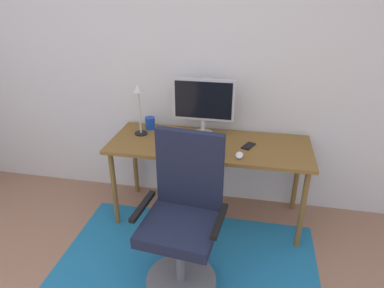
# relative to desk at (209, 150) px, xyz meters

# --- Properties ---
(wall_back) EXTENTS (6.00, 0.10, 2.60)m
(wall_back) POSITION_rel_desk_xyz_m (-0.12, 0.39, 0.62)
(wall_back) COLOR silver
(wall_back) RESTS_ON ground
(area_rug) EXTENTS (1.98, 1.43, 0.01)m
(area_rug) POSITION_rel_desk_xyz_m (-0.07, -0.73, -0.67)
(area_rug) COLOR #1D6A98
(area_rug) RESTS_ON ground
(desk) EXTENTS (1.68, 0.64, 0.75)m
(desk) POSITION_rel_desk_xyz_m (0.00, 0.00, 0.00)
(desk) COLOR brown
(desk) RESTS_ON ground
(monitor) EXTENTS (0.53, 0.18, 0.50)m
(monitor) POSITION_rel_desk_xyz_m (-0.08, 0.18, 0.37)
(monitor) COLOR #B2B2B7
(monitor) RESTS_ON desk
(keyboard) EXTENTS (0.43, 0.13, 0.02)m
(keyboard) POSITION_rel_desk_xyz_m (-0.08, -0.22, 0.08)
(keyboard) COLOR black
(keyboard) RESTS_ON desk
(computer_mouse) EXTENTS (0.06, 0.10, 0.03)m
(computer_mouse) POSITION_rel_desk_xyz_m (0.26, -0.20, 0.09)
(computer_mouse) COLOR white
(computer_mouse) RESTS_ON desk
(coffee_cup) EXTENTS (0.09, 0.09, 0.11)m
(coffee_cup) POSITION_rel_desk_xyz_m (-0.58, 0.21, 0.12)
(coffee_cup) COLOR #173EA5
(coffee_cup) RESTS_ON desk
(cell_phone) EXTENTS (0.12, 0.16, 0.01)m
(cell_phone) POSITION_rel_desk_xyz_m (0.33, -0.00, 0.07)
(cell_phone) COLOR black
(cell_phone) RESTS_ON desk
(desk_lamp) EXTENTS (0.11, 0.11, 0.45)m
(desk_lamp) POSITION_rel_desk_xyz_m (-0.63, 0.07, 0.37)
(desk_lamp) COLOR black
(desk_lamp) RESTS_ON desk
(office_chair) EXTENTS (0.60, 0.53, 1.11)m
(office_chair) POSITION_rel_desk_xyz_m (-0.06, -0.76, -0.19)
(office_chair) COLOR slate
(office_chair) RESTS_ON ground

